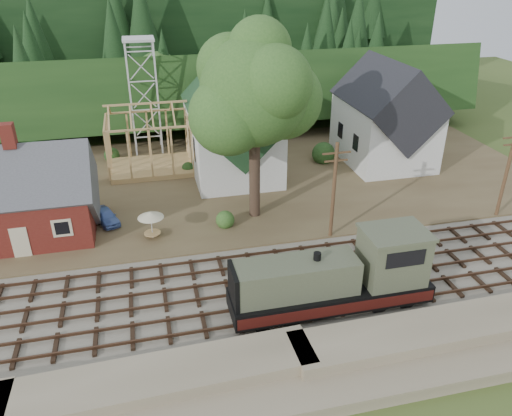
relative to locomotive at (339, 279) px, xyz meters
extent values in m
plane|color=#384C1E|center=(-4.29, 3.00, -2.19)|extent=(140.00, 140.00, 0.00)
cube|color=#7F7259|center=(-4.29, -5.50, -2.19)|extent=(64.00, 5.00, 1.60)
cube|color=#726B5B|center=(-4.29, 3.00, -2.11)|extent=(64.00, 11.00, 0.16)
cube|color=brown|center=(-4.29, 21.00, -2.04)|extent=(64.00, 26.00, 0.30)
cube|color=#1E3F19|center=(-4.29, 45.00, -2.19)|extent=(70.00, 28.96, 12.74)
cube|color=black|center=(-4.29, 61.00, -2.19)|extent=(80.00, 20.00, 12.00)
cube|color=#5C1915|center=(-20.29, 14.00, 0.01)|extent=(10.00, 7.00, 3.80)
cube|color=#4C4C51|center=(-20.29, 14.00, 1.91)|extent=(10.80, 7.41, 7.41)
cube|color=#5C1915|center=(-20.29, 14.00, 6.21)|extent=(0.90, 0.90, 1.80)
cube|color=beige|center=(-20.29, 10.48, -0.69)|extent=(1.20, 0.06, 2.40)
cube|color=silver|center=(-2.29, 23.00, 1.31)|extent=(8.00, 12.00, 6.40)
cube|color=#1B3C1E|center=(-2.29, 23.00, 4.51)|extent=(8.40, 12.96, 8.40)
cube|color=silver|center=(-2.29, 17.00, 6.51)|extent=(2.40, 2.40, 4.00)
cone|color=#1B3C1E|center=(-2.29, 17.00, 9.81)|extent=(5.37, 5.37, 2.60)
cube|color=silver|center=(13.71, 22.00, 1.31)|extent=(8.00, 10.00, 6.40)
cube|color=black|center=(13.71, 22.00, 4.51)|extent=(8.40, 10.80, 8.40)
cube|color=tan|center=(-10.29, 25.00, -1.64)|extent=(8.00, 6.00, 0.50)
cube|color=tan|center=(-10.29, 25.00, 5.01)|extent=(8.00, 0.18, 0.18)
cube|color=silver|center=(-11.69, 29.60, 4.11)|extent=(0.18, 0.18, 12.00)
cube|color=silver|center=(-8.89, 29.60, 4.11)|extent=(0.18, 0.18, 12.00)
cube|color=silver|center=(-11.69, 32.40, 4.11)|extent=(0.18, 0.18, 12.00)
cube|color=silver|center=(-8.89, 32.40, 4.11)|extent=(0.18, 0.18, 12.00)
cube|color=silver|center=(-10.29, 31.00, 10.11)|extent=(3.20, 3.20, 0.25)
cylinder|color=#38281E|center=(-2.29, 13.00, 2.11)|extent=(0.90, 0.90, 8.00)
sphere|color=#305921|center=(-2.29, 13.00, 8.61)|extent=(8.40, 8.40, 8.40)
sphere|color=#305921|center=(0.21, 14.00, 7.61)|extent=(6.40, 6.40, 6.40)
sphere|color=#305921|center=(-4.49, 12.20, 7.11)|extent=(6.00, 6.00, 6.00)
cylinder|color=#4C331E|center=(2.71, 8.20, 1.81)|extent=(0.28, 0.28, 8.00)
cube|color=#4C331E|center=(2.71, 8.20, 5.01)|extent=(2.20, 0.12, 0.12)
cube|color=#4C331E|center=(2.71, 8.20, 4.41)|extent=(1.80, 0.12, 0.12)
cylinder|color=#4C331E|center=(17.71, 8.20, 1.81)|extent=(0.28, 0.28, 8.00)
cube|color=black|center=(-0.48, 0.00, -1.85)|extent=(12.49, 2.60, 0.36)
cube|color=black|center=(-0.48, 0.00, -1.11)|extent=(12.49, 3.02, 1.14)
cube|color=#4B4F3A|center=(-2.77, 0.00, 0.55)|extent=(7.49, 2.39, 2.19)
cube|color=#4B4F3A|center=(3.47, 0.00, 1.13)|extent=(3.75, 2.91, 3.33)
cube|color=#4B4F3A|center=(3.47, 0.00, 2.84)|extent=(3.95, 3.12, 0.21)
cube|color=black|center=(3.47, -1.48, 1.86)|extent=(2.50, 0.06, 1.04)
cube|color=#40110D|center=(-0.48, -1.53, -1.11)|extent=(12.49, 0.04, 0.73)
cube|color=#40110D|center=(-0.48, 1.53, -1.11)|extent=(12.49, 0.04, 0.73)
cylinder|color=black|center=(-1.52, 0.00, 1.75)|extent=(0.46, 0.46, 0.73)
imported|color=#5A78C1|center=(-14.48, 14.43, -1.30)|extent=(2.59, 3.73, 1.18)
imported|color=red|center=(15.76, 20.65, -1.35)|extent=(4.23, 3.55, 1.08)
cylinder|color=silver|center=(-10.93, 11.09, -0.89)|extent=(0.09, 0.09, 2.01)
cylinder|color=tan|center=(-10.93, 11.09, -1.48)|extent=(1.28, 1.28, 0.07)
cone|color=beige|center=(-10.93, 11.09, 0.12)|extent=(2.01, 2.01, 0.46)
camera|label=1|loc=(-10.87, -23.52, 17.95)|focal=35.00mm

